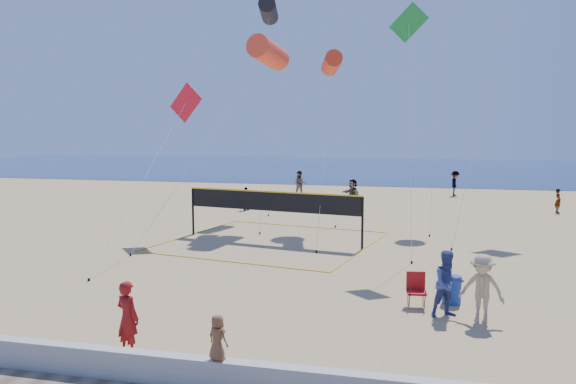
% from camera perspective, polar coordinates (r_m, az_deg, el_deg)
% --- Properties ---
extents(ground, '(120.00, 120.00, 0.00)m').
position_cam_1_polar(ground, '(14.25, -3.17, -14.23)').
color(ground, tan).
rests_on(ground, ground).
extents(ocean, '(140.00, 50.00, 0.03)m').
position_cam_1_polar(ocean, '(75.04, 10.55, 2.42)').
color(ocean, navy).
rests_on(ocean, ground).
extents(seawall, '(32.00, 0.30, 0.60)m').
position_cam_1_polar(seawall, '(11.52, -7.68, -17.84)').
color(seawall, beige).
rests_on(seawall, ground).
extents(woman, '(0.71, 0.58, 1.68)m').
position_cam_1_polar(woman, '(13.27, -15.97, -12.20)').
color(woman, maroon).
rests_on(woman, ground).
extents(toddler, '(0.51, 0.42, 0.89)m').
position_cam_1_polar(toddler, '(11.18, -7.17, -14.47)').
color(toddler, brown).
rests_on(toddler, seawall).
extents(bystander_a, '(1.08, 0.98, 1.80)m').
position_cam_1_polar(bystander_a, '(15.82, 15.94, -8.95)').
color(bystander_a, '#344282').
rests_on(bystander_a, ground).
extents(bystander_b, '(1.32, 1.01, 1.80)m').
position_cam_1_polar(bystander_b, '(15.67, 19.10, -9.21)').
color(bystander_b, tan).
rests_on(bystander_b, ground).
extents(far_person_0, '(0.86, 0.84, 1.45)m').
position_cam_1_polar(far_person_0, '(35.08, -4.33, -0.68)').
color(far_person_0, gray).
rests_on(far_person_0, ground).
extents(far_person_1, '(1.53, 1.74, 1.91)m').
position_cam_1_polar(far_person_1, '(35.68, 6.57, -0.22)').
color(far_person_1, gray).
rests_on(far_person_1, ground).
extents(far_person_2, '(0.41, 0.57, 1.46)m').
position_cam_1_polar(far_person_2, '(37.72, 25.74, -0.80)').
color(far_person_2, gray).
rests_on(far_person_2, ground).
extents(far_person_3, '(1.04, 0.87, 1.93)m').
position_cam_1_polar(far_person_3, '(42.13, 1.23, 0.84)').
color(far_person_3, gray).
rests_on(far_person_3, ground).
extents(far_person_4, '(0.73, 1.24, 1.89)m').
position_cam_1_polar(far_person_4, '(44.53, 16.62, 0.85)').
color(far_person_4, gray).
rests_on(far_person_4, ground).
extents(camp_chair, '(0.59, 0.71, 1.09)m').
position_cam_1_polar(camp_chair, '(16.54, 12.88, -9.44)').
color(camp_chair, '#A71314').
rests_on(camp_chair, ground).
extents(trash_barrel, '(0.57, 0.57, 0.80)m').
position_cam_1_polar(trash_barrel, '(17.13, 16.29, -9.51)').
color(trash_barrel, navy).
rests_on(trash_barrel, ground).
extents(volleyball_net, '(9.93, 9.81, 2.29)m').
position_cam_1_polar(volleyball_net, '(25.06, -1.64, -1.57)').
color(volleyball_net, black).
rests_on(volleyball_net, ground).
extents(kite_0, '(4.16, 10.38, 9.77)m').
position_cam_1_polar(kite_0, '(29.98, -2.01, 13.93)').
color(kite_0, '#F34426').
rests_on(kite_0, ground).
extents(kite_1, '(1.64, 6.32, 12.15)m').
position_cam_1_polar(kite_1, '(32.47, -1.99, 17.92)').
color(kite_1, black).
rests_on(kite_1, ground).
extents(kite_2, '(1.42, 7.79, 8.95)m').
position_cam_1_polar(kite_2, '(29.36, 4.45, 12.91)').
color(kite_2, red).
rests_on(kite_2, ground).
extents(kite_3, '(1.84, 8.81, 7.20)m').
position_cam_1_polar(kite_3, '(26.59, -10.64, 8.34)').
color(kite_3, red).
rests_on(kite_3, ground).
extents(kite_4, '(1.50, 1.42, 9.82)m').
position_cam_1_polar(kite_4, '(22.60, 12.19, 15.10)').
color(kite_4, '#1C8D35').
rests_on(kite_4, ground).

